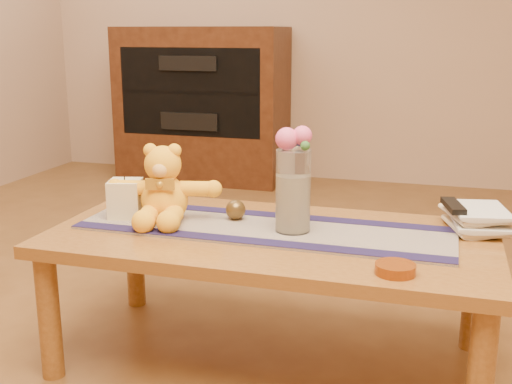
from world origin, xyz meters
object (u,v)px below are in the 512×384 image
(tv_remote, at_px, (453,206))
(book_bottom, at_px, (451,227))
(pillar_candle, at_px, (126,198))
(glass_vase, at_px, (293,191))
(amber_dish, at_px, (395,269))
(teddy_bear, at_px, (164,184))
(bronze_ball, at_px, (236,210))

(tv_remote, bearing_deg, book_bottom, 90.00)
(pillar_candle, relative_size, tv_remote, 0.79)
(glass_vase, height_order, amber_dish, glass_vase)
(teddy_bear, distance_m, book_bottom, 0.95)
(bronze_ball, bearing_deg, tv_remote, 8.02)
(tv_remote, relative_size, amber_dish, 1.48)
(book_bottom, bearing_deg, pillar_candle, 172.85)
(book_bottom, xyz_separation_m, tv_remote, (0.00, -0.01, 0.07))
(glass_vase, xyz_separation_m, tv_remote, (0.48, 0.16, -0.05))
(teddy_bear, distance_m, glass_vase, 0.44)
(pillar_candle, relative_size, glass_vase, 0.49)
(book_bottom, bearing_deg, tv_remote, -93.00)
(teddy_bear, xyz_separation_m, bronze_ball, (0.23, 0.06, -0.09))
(bronze_ball, relative_size, book_bottom, 0.30)
(tv_remote, bearing_deg, teddy_bear, 176.08)
(pillar_candle, xyz_separation_m, tv_remote, (1.06, 0.17, 0.01))
(book_bottom, distance_m, amber_dish, 0.46)
(glass_vase, height_order, tv_remote, glass_vase)
(pillar_candle, bearing_deg, book_bottom, 9.66)
(tv_remote, bearing_deg, glass_vase, -175.04)
(glass_vase, xyz_separation_m, amber_dish, (0.34, -0.26, -0.12))
(glass_vase, distance_m, tv_remote, 0.51)
(glass_vase, bearing_deg, pillar_candle, -179.33)
(pillar_candle, distance_m, glass_vase, 0.59)
(glass_vase, bearing_deg, book_bottom, 19.89)
(pillar_candle, height_order, amber_dish, pillar_candle)
(pillar_candle, relative_size, bronze_ball, 1.88)
(book_bottom, relative_size, tv_remote, 1.39)
(bronze_ball, relative_size, tv_remote, 0.42)
(pillar_candle, distance_m, bronze_ball, 0.38)
(book_bottom, relative_size, amber_dish, 2.07)
(amber_dish, bearing_deg, tv_remote, 71.76)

